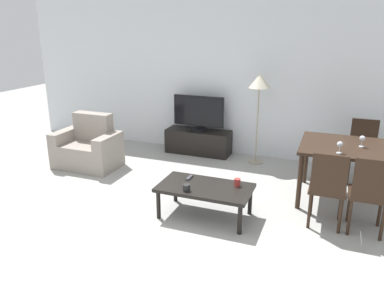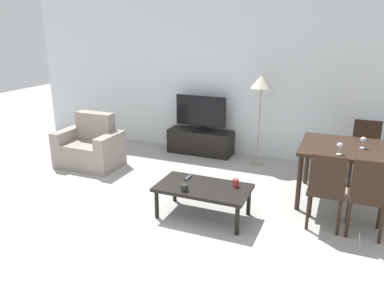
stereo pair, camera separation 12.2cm
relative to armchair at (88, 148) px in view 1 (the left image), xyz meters
The scene contains 16 objects.
ground_plane 2.63m from the armchair, 46.38° to the right, with size 18.00×18.00×0.00m, color #9E9E99.
wall_back 2.59m from the armchair, 40.50° to the left, with size 7.84×0.06×2.70m.
armchair is the anchor object (origin of this frame).
tv_stand 1.91m from the armchair, 41.46° to the left, with size 1.15×0.41×0.43m.
tv 1.96m from the armchair, 41.41° to the left, with size 0.91×0.32×0.62m.
coffee_table 2.49m from the armchair, 21.38° to the right, with size 1.10×0.61×0.39m.
dining_table 3.90m from the armchair, ahead, with size 1.20×1.00×0.76m.
dining_chair_near 3.74m from the armchair, 10.18° to the right, with size 0.40×0.40×0.91m.
dining_chair_far 4.21m from the armchair, 13.22° to the left, with size 0.40×0.40×0.91m.
dining_chair_near_right 4.15m from the armchair, ahead, with size 0.40×0.40×0.91m.
floor_lamp 2.93m from the armchair, 24.64° to the left, with size 0.36×0.36×1.49m.
remote_primary 2.20m from the armchair, 20.06° to the right, with size 0.04×0.15×0.02m.
cup_white_near 2.78m from the armchair, 15.98° to the right, with size 0.08×0.08×0.09m.
cup_colored_far 2.43m from the armchair, 27.04° to the right, with size 0.08×0.08×0.08m.
wine_glass_left 4.05m from the armchair, ahead, with size 0.07×0.07×0.15m.
wine_glass_center 3.80m from the armchair, ahead, with size 0.07×0.07×0.15m.
Camera 1 is at (1.85, -2.85, 2.20)m, focal length 35.00 mm.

